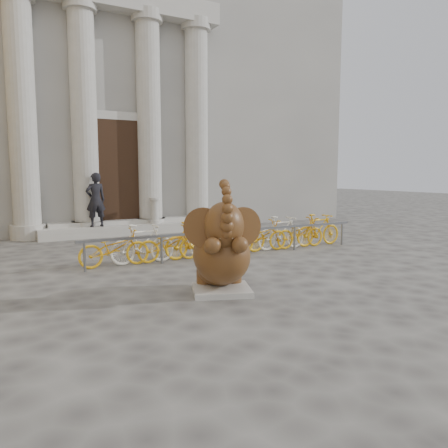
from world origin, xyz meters
TOP-DOWN VIEW (x-y plane):
  - ground at (0.00, 0.00)m, footprint 80.00×80.00m
  - classical_building at (0.00, 14.93)m, footprint 22.00×10.70m
  - entrance_steps at (0.00, 9.40)m, footprint 6.00×1.20m
  - elephant_statue at (-0.60, 0.64)m, footprint 1.44×1.70m
  - bike_rack at (1.41, 3.96)m, footprint 8.27×0.53m
  - pedestrian at (-1.03, 9.16)m, footprint 0.74×0.53m
  - balustrade_post at (1.12, 9.10)m, footprint 0.40×0.40m

SIDE VIEW (x-z plane):
  - ground at x=0.00m, z-range 0.00..0.00m
  - entrance_steps at x=0.00m, z-range 0.00..0.36m
  - bike_rack at x=1.41m, z-range 0.00..1.00m
  - elephant_statue at x=-0.60m, z-range -0.29..1.85m
  - balustrade_post at x=1.12m, z-range 0.32..1.31m
  - pedestrian at x=-1.03m, z-range 0.36..2.26m
  - classical_building at x=0.00m, z-range -0.02..11.98m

